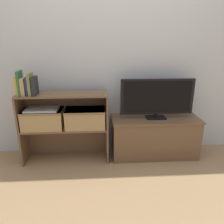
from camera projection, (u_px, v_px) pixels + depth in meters
The scene contains 15 objects.
ground_plane at pixel (113, 164), 2.50m from camera, with size 16.00×16.00×0.00m, color #A37F56.
wall_back at pixel (111, 53), 2.50m from camera, with size 10.00×0.05×2.40m.
tv_stand at pixel (154, 136), 2.63m from camera, with size 1.03×0.39×0.48m.
tv at pixel (157, 97), 2.47m from camera, with size 0.83×0.14×0.46m.
bookshelf_lower_tier at pixel (67, 136), 2.58m from camera, with size 0.97×0.30×0.41m.
bookshelf_upper_tier at pixel (64, 104), 2.45m from camera, with size 0.97×0.30×0.39m.
book_mustard at pixel (18, 86), 2.25m from camera, with size 0.02×0.14×0.20m.
book_forest at pixel (20, 83), 2.24m from camera, with size 0.02×0.15×0.25m.
book_tan at pixel (24, 87), 2.25m from camera, with size 0.04×0.15×0.18m.
book_navy at pixel (28, 86), 2.25m from camera, with size 0.02×0.12×0.19m.
book_olive at pixel (31, 84), 2.25m from camera, with size 0.03×0.15×0.23m.
book_charcoal at pixel (35, 86), 2.26m from camera, with size 0.04×0.15×0.19m.
storage_basket_left at pixel (43, 118), 2.41m from camera, with size 0.44×0.27×0.21m.
storage_basket_right at pixel (85, 117), 2.44m from camera, with size 0.44×0.27×0.21m.
laptop at pixel (42, 109), 2.38m from camera, with size 0.35×0.24×0.02m.
Camera 1 is at (-0.15, -2.17, 1.37)m, focal length 35.00 mm.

